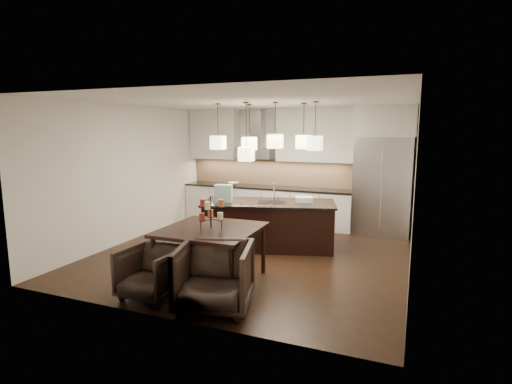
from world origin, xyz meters
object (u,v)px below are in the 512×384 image
at_px(armchair_right, 215,277).
at_px(island_body, 269,226).
at_px(armchair_left, 152,273).
at_px(dining_table, 212,255).
at_px(refrigerator, 382,186).

bearing_deg(armchair_right, island_body, 80.92).
distance_m(armchair_left, armchair_right, 0.98).
distance_m(island_body, armchair_left, 2.92).
relative_size(island_body, armchair_right, 2.60).
bearing_deg(island_body, dining_table, -111.50).
distance_m(island_body, armchair_right, 2.84).
relative_size(armchair_left, armchair_right, 0.82).
height_order(refrigerator, dining_table, refrigerator).
bearing_deg(armchair_left, armchair_right, 3.49).
bearing_deg(refrigerator, armchair_left, -119.71).
distance_m(refrigerator, armchair_left, 5.42).
xyz_separation_m(refrigerator, dining_table, (-2.17, -3.82, -0.66)).
height_order(island_body, dining_table, island_body).
xyz_separation_m(refrigerator, armchair_left, (-2.66, -4.66, -0.72)).
height_order(island_body, armchair_left, island_body).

